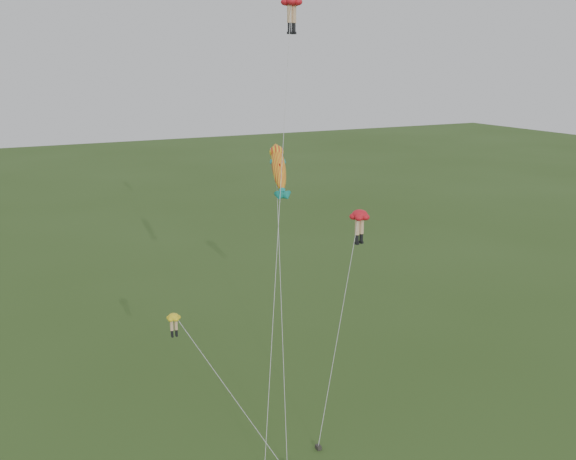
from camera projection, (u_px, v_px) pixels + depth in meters
name	position (u px, v px, depth m)	size (l,w,h in m)	color
ground	(296.00, 450.00, 36.30)	(300.00, 300.00, 0.00)	#304C1B
legs_kite_red_high	(291.00, 12.00, 38.76)	(7.39, 10.41, 25.26)	red
legs_kite_red_mid	(359.00, 221.00, 41.16)	(7.15, 6.89, 12.12)	red
legs_kite_yellow	(181.00, 329.00, 36.14)	(4.33, 8.34, 7.51)	yellow
fish_kite	(279.00, 168.00, 38.16)	(3.94, 8.75, 16.77)	yellow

